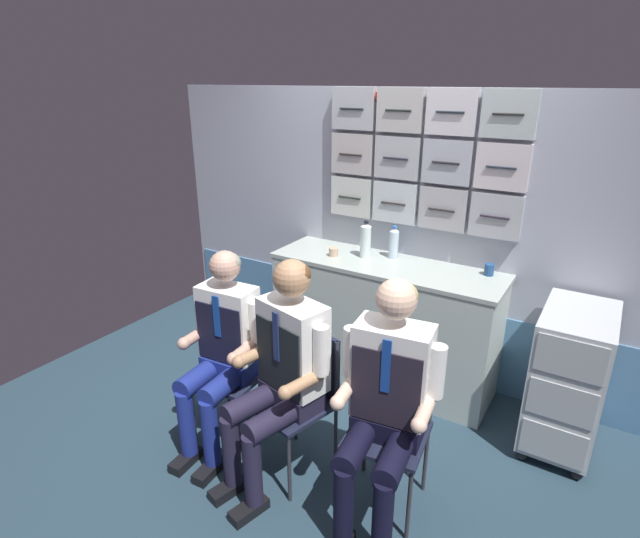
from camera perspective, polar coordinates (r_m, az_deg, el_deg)
ground at (r=3.31m, az=-2.02°, el=-21.12°), size 4.80×4.80×0.04m
galley_bulkhead at (r=3.82m, az=9.47°, el=4.11°), size 4.20×0.14×2.15m
galley_counter at (r=3.82m, az=7.24°, el=-6.04°), size 1.71×0.53×0.95m
service_trolley at (r=3.46m, az=26.65°, el=-10.99°), size 0.40×0.65×0.93m
folding_chair_left at (r=3.27m, az=-9.30°, el=-9.81°), size 0.43×0.43×0.86m
crew_member_left at (r=3.08m, az=-11.28°, el=-8.47°), size 0.49×0.62×1.27m
folding_chair_center at (r=2.96m, az=-1.85°, el=-13.22°), size 0.49×0.49×0.86m
crew_member_center at (r=2.76m, az=-4.37°, el=-10.88°), size 0.54×0.70×1.33m
folding_chair_right at (r=2.79m, az=8.42°, el=-15.90°), size 0.45×0.45×0.86m
crew_member_right at (r=2.54m, az=7.63°, el=-14.16°), size 0.52×0.67×1.33m
water_bottle_clear at (r=3.72m, az=8.48°, el=2.99°), size 0.07×0.07×0.25m
sparkling_bottle_green at (r=3.70m, az=5.26°, el=3.31°), size 0.08×0.08×0.28m
paper_cup_blue at (r=3.74m, az=1.56°, el=2.01°), size 0.07×0.07×0.07m
paper_cup_tan at (r=3.56m, az=18.88°, el=-0.04°), size 0.06×0.06×0.08m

